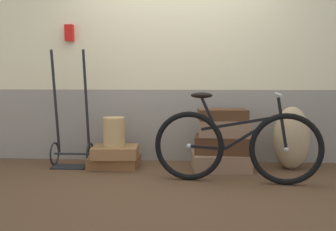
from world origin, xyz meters
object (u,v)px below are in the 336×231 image
suitcase_4 (224,128)px  suitcase_5 (222,114)px  burlap_sack (291,138)px  wicker_basket (114,132)px  luggage_trolley (71,139)px  suitcase_1 (115,152)px  suitcase_3 (223,144)px  suitcase_0 (114,162)px  suitcase_2 (221,161)px  bicycle (236,146)px

suitcase_4 → suitcase_5: (-0.02, -0.00, 0.15)m
suitcase_4 → burlap_sack: size_ratio=0.79×
wicker_basket → luggage_trolley: size_ratio=0.24×
burlap_sack → suitcase_5: bearing=-174.8°
suitcase_1 → luggage_trolley: 0.57m
suitcase_5 → wicker_basket: bearing=176.2°
suitcase_1 → suitcase_3: 1.25m
suitcase_4 → wicker_basket: 1.27m
luggage_trolley → suitcase_0: bearing=-4.2°
suitcase_3 → burlap_sack: size_ratio=0.87×
suitcase_1 → suitcase_4: suitcase_4 is taller
suitcase_2 → burlap_sack: size_ratio=0.88×
suitcase_5 → burlap_sack: size_ratio=0.75×
suitcase_1 → suitcase_5: suitcase_5 is taller
suitcase_2 → suitcase_5: suitcase_5 is taller
wicker_basket → suitcase_3: bearing=0.7°
suitcase_4 → wicker_basket: (-1.27, -0.01, -0.05)m
suitcase_0 → suitcase_4: size_ratio=0.99×
suitcase_2 → wicker_basket: wicker_basket is taller
suitcase_1 → suitcase_2: bearing=-2.7°
suitcase_2 → luggage_trolley: luggage_trolley is taller
bicycle → suitcase_4: bearing=97.8°
suitcase_3 → suitcase_4: 0.19m
burlap_sack → bicycle: bicycle is taller
suitcase_1 → luggage_trolley: bearing=167.7°
suitcase_0 → suitcase_3: 1.29m
suitcase_0 → suitcase_1: (0.02, -0.05, 0.13)m
suitcase_0 → luggage_trolley: luggage_trolley is taller
suitcase_0 → suitcase_1: 0.14m
suitcase_5 → burlap_sack: 0.85m
suitcase_0 → suitcase_2: bearing=0.6°
wicker_basket → burlap_sack: burlap_sack is taller
suitcase_5 → bicycle: bicycle is taller
suitcase_1 → wicker_basket: 0.23m
suitcase_5 → burlap_sack: bearing=1.1°
suitcase_3 → bicycle: 0.55m
burlap_sack → luggage_trolley: bearing=-179.7°
suitcase_3 → suitcase_5: size_ratio=1.17×
suitcase_2 → luggage_trolley: 1.78m
suitcase_5 → wicker_basket: 1.26m
luggage_trolley → suitcase_4: bearing=-1.7°
suitcase_0 → suitcase_4: suitcase_4 is taller
suitcase_1 → luggage_trolley: (-0.55, 0.09, 0.12)m
suitcase_0 → luggage_trolley: bearing=178.2°
suitcase_0 → burlap_sack: burlap_sack is taller
suitcase_2 → wicker_basket: (-1.23, 0.01, 0.33)m
suitcase_1 → suitcase_3: bearing=-1.4°
bicycle → suitcase_3: bearing=98.6°
suitcase_1 → suitcase_5: size_ratio=0.95×
suitcase_1 → burlap_sack: (2.03, 0.10, 0.17)m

